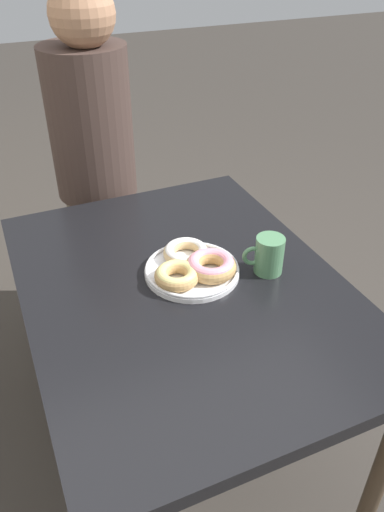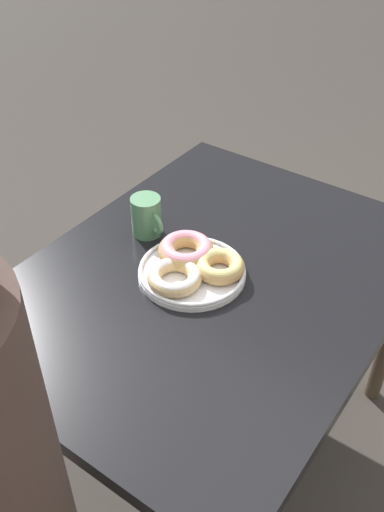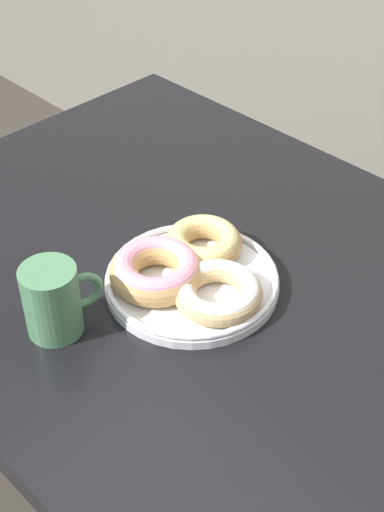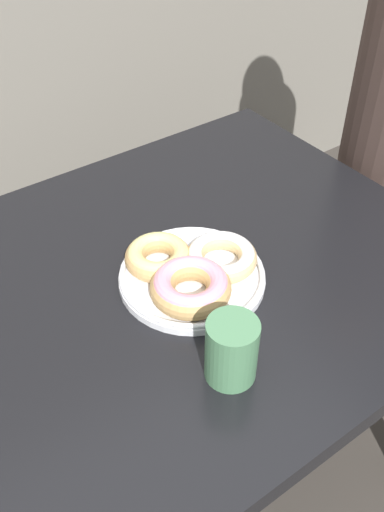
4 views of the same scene
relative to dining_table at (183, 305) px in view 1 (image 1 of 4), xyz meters
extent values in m
plane|color=#38332D|center=(0.00, -0.18, -0.64)|extent=(14.00, 14.00, 0.00)
cube|color=black|center=(0.00, 0.00, 0.06)|extent=(1.11, 0.84, 0.04)
cylinder|color=#473828|center=(-0.49, -0.36, -0.30)|extent=(0.05, 0.05, 0.68)
cylinder|color=#473828|center=(0.49, -0.36, -0.30)|extent=(0.05, 0.05, 0.68)
cylinder|color=#473828|center=(0.49, 0.36, -0.30)|extent=(0.05, 0.05, 0.68)
cylinder|color=white|center=(0.03, -0.04, 0.08)|extent=(0.26, 0.26, 0.01)
torus|color=white|center=(0.03, -0.04, 0.09)|extent=(0.26, 0.26, 0.01)
torus|color=#D6B27A|center=(0.09, -0.05, 0.11)|extent=(0.17, 0.17, 0.03)
torus|color=white|center=(0.09, -0.05, 0.11)|extent=(0.16, 0.16, 0.03)
torus|color=tan|center=(0.00, 0.02, 0.11)|extent=(0.15, 0.15, 0.04)
torus|color=#E0D17F|center=(0.00, 0.02, 0.12)|extent=(0.14, 0.14, 0.03)
torus|color=tan|center=(0.00, -0.08, 0.11)|extent=(0.15, 0.15, 0.04)
torus|color=pink|center=(0.00, -0.08, 0.12)|extent=(0.14, 0.14, 0.03)
cylinder|color=#4C7F56|center=(-0.04, -0.24, 0.13)|extent=(0.08, 0.08, 0.11)
cylinder|color=#382114|center=(-0.04, -0.24, 0.18)|extent=(0.07, 0.07, 0.00)
torus|color=#4C7F56|center=(-0.03, -0.20, 0.13)|extent=(0.03, 0.06, 0.06)
cube|color=brown|center=(0.78, 0.05, -0.31)|extent=(0.28, 0.20, 0.66)
cylinder|color=#3D2D28|center=(0.74, 0.05, 0.28)|extent=(0.30, 0.30, 0.53)
sphere|color=#A37556|center=(0.70, 0.04, 0.65)|extent=(0.21, 0.21, 0.21)
camera|label=1|loc=(-0.99, 0.40, 0.91)|focal=35.00mm
camera|label=2|loc=(0.90, 0.58, 0.99)|focal=40.00mm
camera|label=3|loc=(0.61, -0.61, 0.80)|focal=50.00mm
camera|label=4|loc=(-0.41, -0.65, 0.79)|focal=40.00mm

